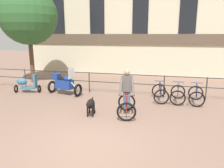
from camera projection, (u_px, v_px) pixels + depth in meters
ground_plane at (90, 144)px, 5.97m from camera, size 60.00×60.00×0.00m
canal_railing at (125, 81)px, 10.73m from camera, size 15.05×0.05×1.05m
cyclist_with_bike at (127, 95)px, 8.04m from camera, size 0.87×1.27×1.70m
dog at (91, 104)px, 7.98m from camera, size 0.38×0.97×0.62m
parked_motorcycle at (64, 83)px, 10.77m from camera, size 1.82×0.99×1.35m
parked_bicycle_near_lamp at (160, 93)px, 9.78m from camera, size 0.81×1.19×0.86m
parked_bicycle_mid_left at (178, 94)px, 9.60m from camera, size 0.72×1.14×0.86m
parked_bicycle_mid_right at (196, 95)px, 9.42m from camera, size 0.74×1.16×0.86m
parked_scooter at (26, 84)px, 11.16m from camera, size 1.34×0.68×0.96m
tree_canalside_left at (28, 16)px, 12.88m from camera, size 3.42×3.42×5.72m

